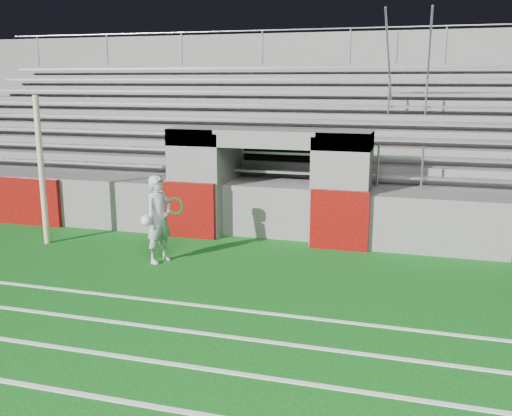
% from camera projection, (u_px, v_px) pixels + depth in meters
% --- Properties ---
extents(ground, '(90.00, 90.00, 0.00)m').
position_uv_depth(ground, '(218.00, 286.00, 10.54)').
color(ground, '#0D5313').
rests_on(ground, ground).
extents(field_post, '(0.13, 0.13, 3.40)m').
position_uv_depth(field_post, '(41.00, 171.00, 12.96)').
color(field_post, '#C3AC91').
rests_on(field_post, ground).
extents(stadium_structure, '(26.00, 8.48, 5.42)m').
position_uv_depth(stadium_structure, '(305.00, 154.00, 17.68)').
color(stadium_structure, '#5B5856').
rests_on(stadium_structure, ground).
extents(goalkeeper_with_ball, '(0.63, 0.80, 1.82)m').
position_uv_depth(goalkeeper_with_ball, '(159.00, 219.00, 11.75)').
color(goalkeeper_with_ball, '#A8ABB1').
rests_on(goalkeeper_with_ball, ground).
extents(hose_coil, '(0.50, 0.14, 0.52)m').
position_uv_depth(hose_coil, '(176.00, 206.00, 13.70)').
color(hose_coil, '#0C3C11').
rests_on(hose_coil, ground).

